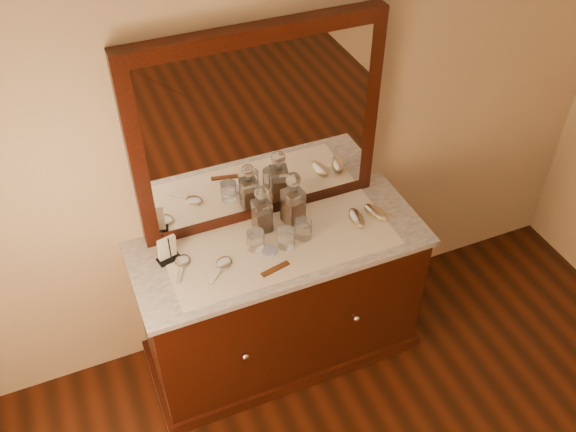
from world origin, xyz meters
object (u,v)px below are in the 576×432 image
Objects in this scene: brush_far at (376,212)px; hand_mirror_outer at (182,263)px; dresser_cabinet at (281,302)px; pin_dish at (269,251)px; decanter_left at (262,213)px; brush_near at (356,219)px; napkin_rack at (167,249)px; decanter_right at (293,203)px; mirror_frame at (259,129)px; comb at (275,269)px; hand_mirror_inner at (222,265)px.

brush_far is 0.85× the size of hand_mirror_outer.
pin_dish is (-0.07, -0.04, 0.45)m from dresser_cabinet.
decanter_left reaches higher than brush_near.
decanter_left is 1.44× the size of hand_mirror_outer.
pin_dish is 0.48m from napkin_rack.
brush_near is at bearing -6.73° from napkin_rack.
brush_near is 0.11m from brush_far.
dresser_cabinet is at bearing -136.22° from decanter_right.
decanter_left is 0.89× the size of decanter_right.
mirror_frame is at bearing 70.42° from decanter_left.
decanter_right is 0.61m from hand_mirror_outer.
brush_near and brush_far have the same top height.
pin_dish is at bearing -140.39° from decanter_right.
dresser_cabinet is at bearing -67.82° from decanter_left.
dresser_cabinet is 9.62× the size of comb.
decanter_left is at bearing 80.68° from pin_dish.
napkin_rack is 0.09m from hand_mirror_outer.
comb is at bearing -118.78° from dresser_cabinet.
hand_mirror_inner is at bearing -178.53° from pin_dish.
napkin_rack is 0.64m from decanter_right.
hand_mirror_outer is 1.12× the size of hand_mirror_inner.
decanter_right reaches higher than brush_near.
brush_near is (0.29, -0.13, -0.10)m from decanter_right.
brush_near is at bearing -23.65° from decanter_right.
hand_mirror_inner is (-0.71, -0.04, -0.01)m from brush_near.
mirror_frame reaches higher than brush_near.
hand_mirror_outer is 0.19m from hand_mirror_inner.
napkin_rack is (-0.53, 0.09, 0.50)m from dresser_cabinet.
hand_mirror_outer is (-0.48, 0.03, 0.45)m from dresser_cabinet.
napkin_rack reaches higher than dresser_cabinet.
decanter_right is 0.43m from brush_far.
hand_mirror_outer reaches higher than dresser_cabinet.
mirror_frame is 4.01× the size of decanter_right.
hand_mirror_outer is (-0.39, 0.20, 0.00)m from comb.
hand_mirror_outer is at bearing 169.19° from pin_dish.
comb is at bearing -126.83° from decanter_right.
decanter_right is 1.61× the size of hand_mirror_outer.
napkin_rack is (-0.45, 0.14, 0.05)m from pin_dish.
comb is at bearing -98.93° from decanter_left.
hand_mirror_inner is (0.22, -0.15, -0.05)m from napkin_rack.
hand_mirror_inner is at bearing -26.34° from hand_mirror_outer.
comb is (-0.09, -0.41, -0.49)m from mirror_frame.
hand_mirror_outer is at bearing 177.40° from brush_far.
dresser_cabinet is 5.23× the size of decanter_left.
mirror_frame reaches higher than decanter_left.
dresser_cabinet is at bearing 177.79° from brush_near.
brush_far is (0.59, 0.03, 0.01)m from pin_dish.
decanter_right is 1.81× the size of hand_mirror_inner.
dresser_cabinet is at bearing -10.17° from napkin_rack.
comb is 0.36m from decanter_right.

